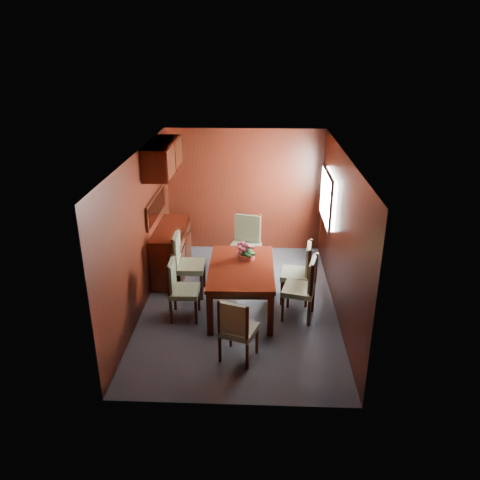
{
  "coord_description": "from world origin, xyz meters",
  "views": [
    {
      "loc": [
        0.28,
        -6.47,
        3.85
      ],
      "look_at": [
        0.0,
        0.15,
        1.05
      ],
      "focal_mm": 35.0,
      "sensor_mm": 36.0,
      "label": 1
    }
  ],
  "objects_px": {
    "chair_right_near": "(304,285)",
    "flower_centerpiece": "(246,250)",
    "chair_head": "(237,327)",
    "chair_left_near": "(179,286)",
    "sideboard": "(171,251)",
    "dining_table": "(241,272)"
  },
  "relations": [
    {
      "from": "sideboard",
      "to": "dining_table",
      "type": "bearing_deg",
      "value": -41.25
    },
    {
      "from": "chair_head",
      "to": "flower_centerpiece",
      "type": "bearing_deg",
      "value": 106.93
    },
    {
      "from": "sideboard",
      "to": "chair_right_near",
      "type": "distance_m",
      "value": 2.6
    },
    {
      "from": "chair_left_near",
      "to": "chair_head",
      "type": "distance_m",
      "value": 1.36
    },
    {
      "from": "dining_table",
      "to": "chair_head",
      "type": "distance_m",
      "value": 1.31
    },
    {
      "from": "chair_left_near",
      "to": "chair_right_near",
      "type": "height_order",
      "value": "chair_right_near"
    },
    {
      "from": "chair_head",
      "to": "flower_centerpiece",
      "type": "xyz_separation_m",
      "value": [
        0.07,
        1.59,
        0.36
      ]
    },
    {
      "from": "sideboard",
      "to": "chair_right_near",
      "type": "bearing_deg",
      "value": -31.08
    },
    {
      "from": "flower_centerpiece",
      "to": "dining_table",
      "type": "bearing_deg",
      "value": -102.67
    },
    {
      "from": "sideboard",
      "to": "chair_right_near",
      "type": "relative_size",
      "value": 1.41
    },
    {
      "from": "sideboard",
      "to": "flower_centerpiece",
      "type": "bearing_deg",
      "value": -32.16
    },
    {
      "from": "chair_left_near",
      "to": "flower_centerpiece",
      "type": "relative_size",
      "value": 3.2
    },
    {
      "from": "chair_right_near",
      "to": "flower_centerpiece",
      "type": "bearing_deg",
      "value": 74.89
    },
    {
      "from": "chair_left_near",
      "to": "flower_centerpiece",
      "type": "distance_m",
      "value": 1.17
    },
    {
      "from": "sideboard",
      "to": "chair_right_near",
      "type": "xyz_separation_m",
      "value": [
        2.22,
        -1.34,
        0.1
      ]
    },
    {
      "from": "chair_right_near",
      "to": "chair_head",
      "type": "distance_m",
      "value": 1.45
    },
    {
      "from": "sideboard",
      "to": "flower_centerpiece",
      "type": "height_order",
      "value": "flower_centerpiece"
    },
    {
      "from": "sideboard",
      "to": "flower_centerpiece",
      "type": "xyz_separation_m",
      "value": [
        1.35,
        -0.85,
        0.42
      ]
    },
    {
      "from": "dining_table",
      "to": "sideboard",
      "type": "bearing_deg",
      "value": 137.75
    },
    {
      "from": "sideboard",
      "to": "chair_head",
      "type": "xyz_separation_m",
      "value": [
        1.27,
        -2.43,
        0.06
      ]
    },
    {
      "from": "sideboard",
      "to": "chair_head",
      "type": "relative_size",
      "value": 1.52
    },
    {
      "from": "chair_left_near",
      "to": "chair_head",
      "type": "relative_size",
      "value": 1.03
    }
  ]
}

